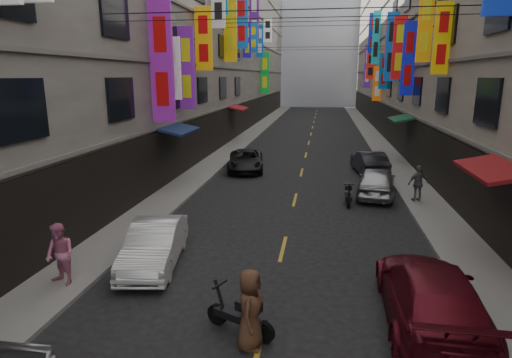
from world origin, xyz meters
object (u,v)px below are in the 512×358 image
(pedestrian_lfar, at_px, (60,254))
(car_right_near, at_px, (431,296))
(car_right_far, at_px, (369,163))
(scooter_crossing, at_px, (241,316))
(scooter_far_right, at_px, (348,194))
(car_left_far, at_px, (246,160))
(car_left_mid, at_px, (155,244))
(car_right_mid, at_px, (376,182))
(pedestrian_rfar, at_px, (418,183))
(pedestrian_crossing, at_px, (250,309))

(pedestrian_lfar, bearing_deg, car_right_near, 19.63)
(car_right_far, bearing_deg, pedestrian_lfar, 50.39)
(scooter_crossing, bearing_deg, car_right_far, 9.73)
(scooter_far_right, relative_size, car_left_far, 0.40)
(car_right_far, bearing_deg, car_left_mid, 52.94)
(car_right_far, height_order, pedestrian_lfar, pedestrian_lfar)
(scooter_crossing, height_order, car_right_near, car_right_near)
(car_left_far, distance_m, car_right_far, 7.47)
(car_right_mid, relative_size, car_right_far, 1.01)
(scooter_far_right, relative_size, pedestrian_rfar, 1.08)
(car_right_near, bearing_deg, car_left_far, -64.23)
(pedestrian_lfar, distance_m, pedestrian_rfar, 15.06)
(car_right_far, relative_size, pedestrian_crossing, 2.35)
(car_right_mid, xyz_separation_m, pedestrian_lfar, (-9.59, -10.95, 0.26))
(scooter_far_right, bearing_deg, scooter_crossing, 75.42)
(car_right_mid, distance_m, car_right_far, 4.96)
(pedestrian_lfar, xyz_separation_m, pedestrian_rfar, (11.32, 9.94, -0.03))
(scooter_far_right, height_order, car_right_near, car_right_near)
(car_right_near, relative_size, car_right_mid, 1.22)
(car_right_far, bearing_deg, pedestrian_crossing, 68.58)
(scooter_crossing, bearing_deg, car_left_far, 34.21)
(car_right_mid, distance_m, pedestrian_rfar, 2.02)
(scooter_crossing, distance_m, pedestrian_crossing, 0.71)
(car_left_mid, height_order, pedestrian_lfar, pedestrian_lfar)
(scooter_crossing, relative_size, car_right_near, 0.33)
(car_right_far, distance_m, pedestrian_lfar, 18.65)
(car_left_mid, relative_size, pedestrian_rfar, 2.45)
(scooter_far_right, height_order, car_right_far, car_right_far)
(car_right_near, distance_m, pedestrian_rfar, 10.45)
(car_left_mid, xyz_separation_m, pedestrian_rfar, (9.37, 8.13, 0.28))
(car_right_far, bearing_deg, car_left_far, -6.43)
(car_right_near, bearing_deg, pedestrian_crossing, 21.53)
(car_right_mid, xyz_separation_m, car_right_far, (0.16, 4.96, -0.03))
(car_left_mid, xyz_separation_m, car_right_mid, (7.63, 9.14, 0.05))
(car_left_far, relative_size, car_right_mid, 1.08)
(car_left_mid, height_order, car_left_far, car_left_mid)
(car_right_near, bearing_deg, car_right_mid, -88.82)
(car_left_far, distance_m, car_right_near, 17.60)
(scooter_crossing, distance_m, pedestrian_lfar, 5.46)
(car_right_near, relative_size, car_right_far, 1.23)
(car_left_far, height_order, car_right_mid, car_right_mid)
(car_left_far, xyz_separation_m, pedestrian_lfar, (-2.28, -15.68, 0.35))
(scooter_crossing, relative_size, car_left_mid, 0.41)
(car_right_far, bearing_deg, scooter_far_right, 68.41)
(car_right_near, xyz_separation_m, pedestrian_lfar, (-9.54, 0.35, 0.24))
(car_left_mid, distance_m, pedestrian_crossing, 5.12)
(pedestrian_rfar, bearing_deg, pedestrian_crossing, 45.74)
(car_left_far, distance_m, pedestrian_crossing, 17.80)
(scooter_far_right, distance_m, car_right_near, 9.86)
(car_left_mid, relative_size, car_right_mid, 0.96)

